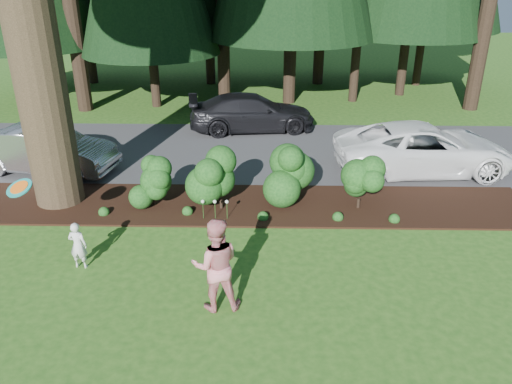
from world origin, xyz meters
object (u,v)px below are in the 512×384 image
at_px(adult, 216,265).
at_px(car_white_suv, 424,148).
at_px(child, 78,245).
at_px(car_silver_wagon, 45,150).
at_px(frisbee, 19,188).
at_px(car_dark_suv, 252,112).

bearing_deg(adult, car_white_suv, -137.98).
relative_size(car_white_suv, child, 5.07).
xyz_separation_m(car_silver_wagon, adult, (5.83, -6.50, 0.18)).
height_order(car_white_suv, child, car_white_suv).
distance_m(child, frisbee, 1.67).
height_order(child, frisbee, frisbee).
height_order(car_dark_suv, adult, adult).
bearing_deg(child, car_white_suv, -142.86).
bearing_deg(car_silver_wagon, child, -141.81).
xyz_separation_m(car_white_suv, car_dark_suv, (-5.35, 4.07, -0.06)).
bearing_deg(frisbee, car_silver_wagon, 108.60).
xyz_separation_m(car_dark_suv, adult, (-0.35, -10.86, 0.20)).
xyz_separation_m(child, adult, (3.03, -1.29, 0.39)).
distance_m(car_silver_wagon, child, 5.92).
bearing_deg(car_white_suv, child, 118.07).
bearing_deg(frisbee, car_white_suv, 27.71).
bearing_deg(car_silver_wagon, car_dark_suv, -44.84).
relative_size(car_white_suv, car_dark_suv, 1.13).
relative_size(car_silver_wagon, adult, 2.33).
xyz_separation_m(child, frisbee, (-1.15, 0.31, 1.17)).
height_order(adult, frisbee, frisbee).
xyz_separation_m(car_silver_wagon, car_white_suv, (11.53, 0.29, 0.03)).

